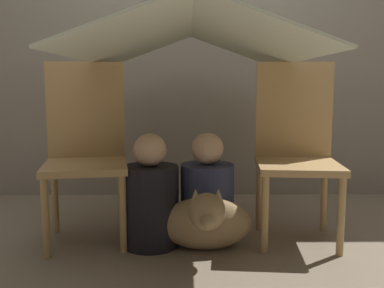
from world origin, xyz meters
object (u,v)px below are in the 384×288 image
(chair_left, at_px, (86,146))
(dog, at_px, (206,221))
(chair_right, at_px, (296,145))
(person_front, at_px, (151,199))
(person_second, at_px, (207,196))

(chair_left, distance_m, dog, 0.77)
(chair_right, bearing_deg, chair_left, -174.96)
(person_front, distance_m, dog, 0.31)
(chair_right, distance_m, person_second, 0.56)
(chair_left, bearing_deg, person_second, -15.74)
(person_second, bearing_deg, person_front, -166.29)
(chair_left, xyz_separation_m, person_second, (0.66, -0.06, -0.27))
(chair_right, height_order, person_front, chair_right)
(chair_right, distance_m, person_front, 0.84)
(person_front, distance_m, person_second, 0.31)
(chair_left, xyz_separation_m, dog, (0.64, -0.23, -0.35))
(chair_right, xyz_separation_m, person_front, (-0.79, -0.14, -0.26))
(person_second, bearing_deg, chair_left, 174.42)
(person_front, relative_size, dog, 1.25)
(chair_right, bearing_deg, person_front, -165.01)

